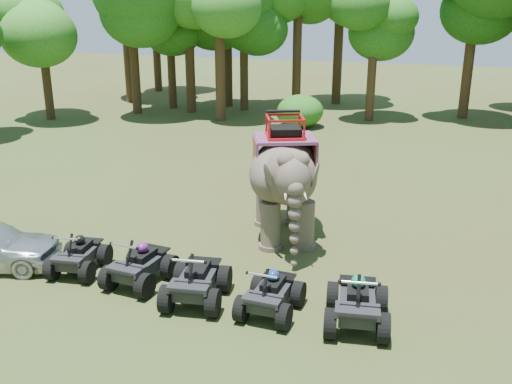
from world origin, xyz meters
TOP-DOWN VIEW (x-y plane):
  - ground at (0.00, 0.00)m, footprint 110.00×110.00m
  - elephant at (0.27, 2.93)m, footprint 3.53×4.82m
  - atv_0 at (-4.05, -1.18)m, footprint 1.41×1.78m
  - atv_1 at (-2.21, -1.22)m, footprint 1.40×1.84m
  - atv_2 at (-0.51, -1.55)m, footprint 1.63×2.03m
  - atv_3 at (1.30, -1.49)m, footprint 1.25×1.69m
  - atv_4 at (3.22, -1.34)m, footprint 1.64×2.05m
  - tree_0 at (0.00, 21.39)m, footprint 4.80×4.80m
  - tree_1 at (5.23, 24.06)m, footprint 6.68×6.68m
  - tree_23 at (-18.07, 15.45)m, footprint 4.92×4.92m
  - tree_24 at (-14.17, 18.89)m, footprint 6.15×6.15m
  - tree_25 at (-8.30, 18.53)m, footprint 6.72×6.72m
  - tree_26 at (-5.17, 23.83)m, footprint 6.19×6.19m
  - tree_28 at (-16.77, 22.38)m, footprint 6.19×6.19m
  - tree_29 at (-17.46, 27.67)m, footprint 6.66×6.66m
  - tree_33 at (-9.71, 23.23)m, footprint 5.71×5.71m
  - tree_34 at (-12.89, 21.29)m, footprint 5.08×5.08m
  - tree_36 at (-8.21, 22.21)m, footprint 5.20×5.20m
  - tree_37 at (-11.10, 20.35)m, footprint 6.65×6.65m
  - tree_38 at (-3.06, 26.50)m, footprint 7.24×7.24m

SIDE VIEW (x-z plane):
  - ground at x=0.00m, z-range 0.00..0.00m
  - atv_0 at x=-4.05m, z-range 0.00..1.20m
  - atv_3 at x=1.30m, z-range 0.00..1.24m
  - atv_1 at x=-2.21m, z-range 0.00..1.30m
  - atv_2 at x=-0.51m, z-range 0.00..1.36m
  - atv_4 at x=3.22m, z-range 0.00..1.37m
  - elephant at x=0.27m, z-range 0.00..3.71m
  - tree_0 at x=0.00m, z-range 0.00..6.86m
  - tree_23 at x=-18.07m, z-range 0.00..7.04m
  - tree_34 at x=-12.89m, z-range 0.00..7.25m
  - tree_36 at x=-8.21m, z-range 0.00..7.43m
  - tree_33 at x=-9.71m, z-range 0.00..8.16m
  - tree_24 at x=-14.17m, z-range 0.00..8.79m
  - tree_26 at x=-5.17m, z-range 0.00..8.84m
  - tree_28 at x=-16.77m, z-range 0.00..8.85m
  - tree_37 at x=-11.10m, z-range 0.00..9.50m
  - tree_29 at x=-17.46m, z-range 0.00..9.52m
  - tree_1 at x=5.23m, z-range 0.00..9.54m
  - tree_25 at x=-8.30m, z-range 0.00..9.60m
  - tree_38 at x=-3.06m, z-range 0.00..10.34m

